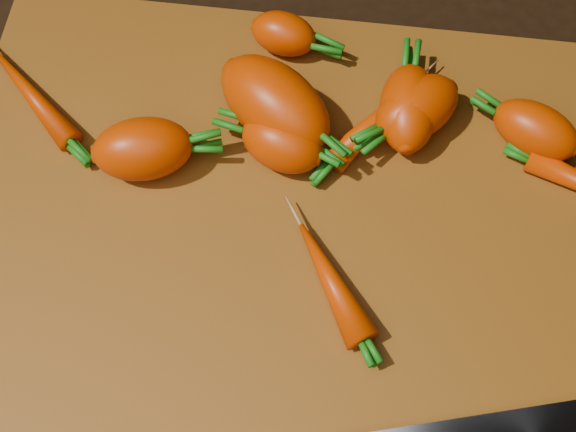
# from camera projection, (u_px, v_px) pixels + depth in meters

# --- Properties ---
(ground) EXTENTS (2.00, 2.00, 0.01)m
(ground) POSITION_uv_depth(u_px,v_px,m) (286.00, 249.00, 0.58)
(ground) COLOR black
(cutting_board) EXTENTS (0.50, 0.40, 0.01)m
(cutting_board) POSITION_uv_depth(u_px,v_px,m) (286.00, 243.00, 0.57)
(cutting_board) COLOR #894B11
(cutting_board) RESTS_ON ground
(carrot_0) EXTENTS (0.08, 0.06, 0.05)m
(carrot_0) POSITION_uv_depth(u_px,v_px,m) (143.00, 149.00, 0.57)
(carrot_0) COLOR #E33900
(carrot_0) RESTS_ON cutting_board
(carrot_1) EXTENTS (0.07, 0.06, 0.04)m
(carrot_1) POSITION_uv_depth(u_px,v_px,m) (282.00, 143.00, 0.58)
(carrot_1) COLOR #E33900
(carrot_1) RESTS_ON cutting_board
(carrot_2) EXTENTS (0.11, 0.10, 0.06)m
(carrot_2) POSITION_uv_depth(u_px,v_px,m) (275.00, 104.00, 0.58)
(carrot_2) COLOR #E33900
(carrot_2) RESTS_ON cutting_board
(carrot_3) EXTENTS (0.04, 0.07, 0.04)m
(carrot_3) POSITION_uv_depth(u_px,v_px,m) (408.00, 108.00, 0.59)
(carrot_3) COLOR #E33900
(carrot_3) RESTS_ON cutting_board
(carrot_4) EXTENTS (0.08, 0.08, 0.04)m
(carrot_4) POSITION_uv_depth(u_px,v_px,m) (417.00, 109.00, 0.59)
(carrot_4) COLOR #E33900
(carrot_4) RESTS_ON cutting_board
(carrot_5) EXTENTS (0.06, 0.04, 0.03)m
(carrot_5) POSITION_uv_depth(u_px,v_px,m) (284.00, 34.00, 0.63)
(carrot_5) COLOR #E33900
(carrot_5) RESTS_ON cutting_board
(carrot_6) EXTENTS (0.08, 0.06, 0.04)m
(carrot_6) POSITION_uv_depth(u_px,v_px,m) (536.00, 130.00, 0.58)
(carrot_6) COLOR #E33900
(carrot_6) RESTS_ON cutting_board
(carrot_7) EXTENTS (0.08, 0.09, 0.02)m
(carrot_7) POSITION_uv_depth(u_px,v_px,m) (377.00, 120.00, 0.60)
(carrot_7) COLOR #E33900
(carrot_7) RESTS_ON cutting_board
(carrot_9) EXTENTS (0.07, 0.09, 0.02)m
(carrot_9) POSITION_uv_depth(u_px,v_px,m) (331.00, 281.00, 0.54)
(carrot_9) COLOR #E33900
(carrot_9) RESTS_ON cutting_board
(carrot_10) EXTENTS (0.09, 0.09, 0.02)m
(carrot_10) POSITION_uv_depth(u_px,v_px,m) (31.00, 94.00, 0.61)
(carrot_10) COLOR #E33900
(carrot_10) RESTS_ON cutting_board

